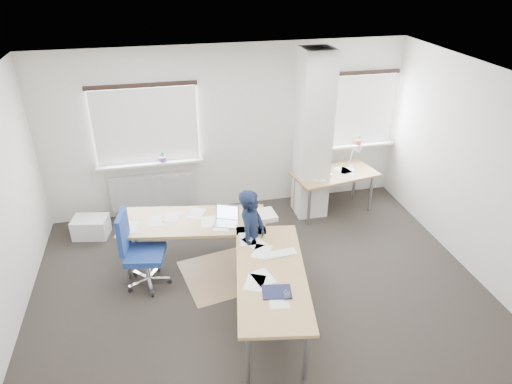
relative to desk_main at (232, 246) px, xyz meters
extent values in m
plane|color=black|center=(0.34, -0.22, -0.69)|extent=(6.00, 6.00, 0.00)
cube|color=beige|center=(0.34, 2.28, 0.71)|extent=(6.00, 0.04, 2.80)
cube|color=beige|center=(0.34, -2.72, 0.71)|extent=(6.00, 0.04, 2.80)
cube|color=beige|center=(3.34, -0.22, 0.71)|extent=(0.04, 5.00, 2.80)
cube|color=white|center=(0.34, -0.22, 2.11)|extent=(6.00, 5.00, 0.04)
cube|color=beige|center=(1.64, 1.73, 0.70)|extent=(0.50, 0.50, 2.78)
cube|color=white|center=(-0.96, 2.25, 0.91)|extent=(1.60, 0.04, 1.20)
cube|color=white|center=(-0.96, 2.21, 0.91)|extent=(1.60, 0.02, 1.20)
cube|color=white|center=(-0.96, 2.18, 0.29)|extent=(1.70, 0.20, 0.04)
cube|color=white|center=(2.64, 2.25, 0.91)|extent=(1.20, 0.04, 1.20)
cube|color=white|center=(2.64, 2.21, 0.91)|extent=(1.20, 0.02, 1.20)
cube|color=white|center=(2.64, 2.18, 0.29)|extent=(1.30, 0.20, 0.04)
cube|color=silver|center=(-0.96, 2.20, -0.24)|extent=(1.40, 0.10, 0.60)
cylinder|color=#613C86|center=(-0.76, 2.16, 0.35)|extent=(0.12, 0.12, 0.08)
imported|color=#266026|center=(-0.76, 2.16, 0.39)|extent=(0.09, 0.06, 0.17)
cylinder|color=#A64C40|center=(2.64, 2.16, 0.35)|extent=(0.12, 0.12, 0.08)
imported|color=#266026|center=(2.64, 2.16, 0.39)|extent=(0.09, 0.07, 0.17)
cube|color=#9C7755|center=(0.00, 0.34, -0.69)|extent=(1.44, 1.28, 0.01)
cube|color=white|center=(-1.98, 1.76, -0.53)|extent=(0.59, 0.47, 0.32)
cube|color=olive|center=(-0.44, 0.68, 0.02)|extent=(2.11, 1.14, 0.04)
cube|color=olive|center=(0.34, -0.68, 0.02)|extent=(1.14, 2.11, 0.04)
cylinder|color=gray|center=(-1.38, 0.54, -0.35)|extent=(0.05, 0.05, 0.69)
cylinder|color=gray|center=(-1.27, 1.13, -0.35)|extent=(0.05, 0.05, 0.69)
cylinder|color=gray|center=(0.50, 0.82, -0.35)|extent=(0.05, 0.05, 0.69)
cylinder|color=gray|center=(-0.11, -1.51, -0.35)|extent=(0.05, 0.05, 0.69)
cylinder|color=gray|center=(0.48, -1.61, -0.35)|extent=(0.05, 0.05, 0.69)
cylinder|color=gray|center=(0.79, 0.16, -0.35)|extent=(0.05, 0.05, 0.69)
cube|color=#B7B7BC|center=(0.00, 0.49, 0.05)|extent=(0.39, 0.34, 0.01)
cube|color=#B7B7BC|center=(0.04, 0.59, 0.16)|extent=(0.32, 0.17, 0.22)
cube|color=silver|center=(0.04, 0.59, 0.16)|extent=(0.28, 0.14, 0.19)
cube|color=white|center=(0.52, -0.36, 0.05)|extent=(0.45, 0.17, 0.02)
cube|color=#131636|center=(0.31, -1.03, 0.05)|extent=(0.35, 0.29, 0.01)
cube|color=silver|center=(0.48, 0.52, 0.07)|extent=(0.47, 0.35, 0.07)
imported|color=white|center=(0.22, -0.03, 0.07)|extent=(0.08, 0.08, 0.07)
cylinder|color=silver|center=(0.38, -1.16, 0.09)|extent=(0.07, 0.07, 0.10)
cube|color=olive|center=(2.04, 1.66, 0.02)|extent=(1.50, 0.93, 0.04)
cylinder|color=gray|center=(1.49, 1.31, -0.35)|extent=(0.05, 0.05, 0.69)
cylinder|color=gray|center=(2.68, 1.52, -0.35)|extent=(0.05, 0.05, 0.69)
cylinder|color=gray|center=(1.41, 1.80, -0.35)|extent=(0.05, 0.05, 0.69)
cylinder|color=gray|center=(2.59, 2.01, -0.35)|extent=(0.05, 0.05, 0.69)
cube|color=#B7B7BC|center=(1.78, 1.61, 0.05)|extent=(0.40, 0.37, 0.01)
cube|color=#B7B7BC|center=(1.72, 1.71, 0.16)|extent=(0.31, 0.20, 0.22)
cube|color=silver|center=(1.72, 1.71, 0.16)|extent=(0.27, 0.17, 0.19)
cylinder|color=silver|center=(2.40, 1.85, 0.05)|extent=(0.10, 0.10, 0.02)
cylinder|color=silver|center=(2.40, 1.85, 0.24)|extent=(0.02, 0.16, 0.38)
cylinder|color=silver|center=(2.40, 1.73, 0.46)|extent=(0.02, 0.29, 0.13)
cone|color=silver|center=(2.40, 1.59, 0.44)|extent=(0.14, 0.16, 0.17)
cube|color=navy|center=(-1.11, 0.34, -0.20)|extent=(0.57, 0.57, 0.09)
cube|color=navy|center=(-1.35, 0.38, 0.16)|extent=(0.14, 0.43, 0.53)
cylinder|color=silver|center=(-1.11, 0.34, -0.41)|extent=(0.06, 0.06, 0.36)
cylinder|color=black|center=(-0.84, 0.29, -0.66)|extent=(0.07, 0.04, 0.06)
cylinder|color=black|center=(-0.98, 0.58, -0.66)|extent=(0.06, 0.07, 0.06)
cylinder|color=black|center=(-1.30, 0.54, -0.66)|extent=(0.07, 0.07, 0.06)
cylinder|color=black|center=(-1.36, 0.22, -0.66)|extent=(0.07, 0.06, 0.06)
cylinder|color=black|center=(-1.08, 0.06, -0.66)|extent=(0.04, 0.07, 0.06)
imported|color=black|center=(0.28, 0.13, 0.00)|extent=(0.55, 0.61, 1.39)
camera|label=1|loc=(-0.76, -4.77, 3.38)|focal=32.00mm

